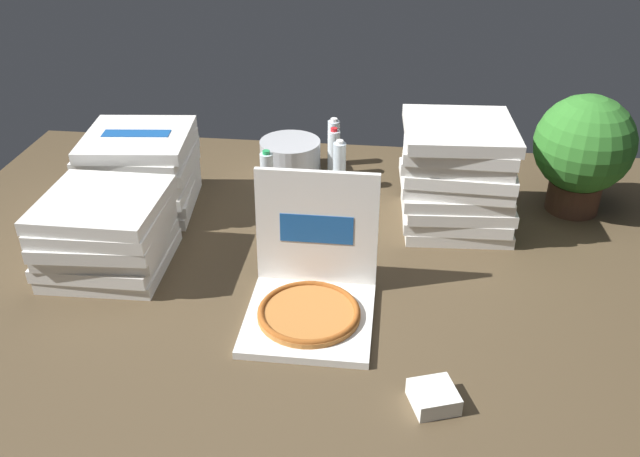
{
  "coord_description": "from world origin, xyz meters",
  "views": [
    {
      "loc": [
        0.25,
        -2.03,
        1.4
      ],
      "look_at": [
        0.0,
        0.1,
        0.14
      ],
      "focal_mm": 38.22,
      "sensor_mm": 36.0,
      "label": 1
    }
  ],
  "objects_px": {
    "pizza_stack_right_mid": "(106,233)",
    "pizza_stack_left_near": "(141,171)",
    "potted_plant": "(583,149)",
    "water_bottle_1": "(339,166)",
    "water_bottle_3": "(334,143)",
    "open_pizza_box": "(311,289)",
    "ice_bucket": "(290,157)",
    "water_bottle_2": "(334,153)",
    "pizza_stack_left_mid": "(457,175)",
    "water_bottle_0": "(267,177)",
    "napkin_pile": "(434,397)"
  },
  "relations": [
    {
      "from": "pizza_stack_left_near",
      "to": "potted_plant",
      "type": "xyz_separation_m",
      "value": [
        1.81,
        0.19,
        0.11
      ]
    },
    {
      "from": "water_bottle_0",
      "to": "water_bottle_1",
      "type": "height_order",
      "value": "same"
    },
    {
      "from": "water_bottle_2",
      "to": "water_bottle_3",
      "type": "height_order",
      "value": "same"
    },
    {
      "from": "pizza_stack_right_mid",
      "to": "water_bottle_1",
      "type": "height_order",
      "value": "pizza_stack_right_mid"
    },
    {
      "from": "potted_plant",
      "to": "ice_bucket",
      "type": "bearing_deg",
      "value": 170.61
    },
    {
      "from": "water_bottle_1",
      "to": "water_bottle_2",
      "type": "height_order",
      "value": "same"
    },
    {
      "from": "ice_bucket",
      "to": "potted_plant",
      "type": "distance_m",
      "value": 1.28
    },
    {
      "from": "pizza_stack_left_near",
      "to": "water_bottle_0",
      "type": "height_order",
      "value": "pizza_stack_left_near"
    },
    {
      "from": "open_pizza_box",
      "to": "pizza_stack_right_mid",
      "type": "bearing_deg",
      "value": 166.88
    },
    {
      "from": "water_bottle_3",
      "to": "ice_bucket",
      "type": "bearing_deg",
      "value": -146.4
    },
    {
      "from": "pizza_stack_left_near",
      "to": "water_bottle_0",
      "type": "relative_size",
      "value": 2.04
    },
    {
      "from": "pizza_stack_left_mid",
      "to": "water_bottle_0",
      "type": "distance_m",
      "value": 0.8
    },
    {
      "from": "ice_bucket",
      "to": "water_bottle_0",
      "type": "xyz_separation_m",
      "value": [
        -0.06,
        -0.28,
        0.03
      ]
    },
    {
      "from": "ice_bucket",
      "to": "water_bottle_0",
      "type": "height_order",
      "value": "water_bottle_0"
    },
    {
      "from": "water_bottle_2",
      "to": "ice_bucket",
      "type": "bearing_deg",
      "value": -177.91
    },
    {
      "from": "open_pizza_box",
      "to": "pizza_stack_left_near",
      "type": "relative_size",
      "value": 0.93
    },
    {
      "from": "pizza_stack_right_mid",
      "to": "water_bottle_0",
      "type": "distance_m",
      "value": 0.76
    },
    {
      "from": "water_bottle_2",
      "to": "water_bottle_1",
      "type": "bearing_deg",
      "value": -74.05
    },
    {
      "from": "water_bottle_0",
      "to": "water_bottle_1",
      "type": "relative_size",
      "value": 1.0
    },
    {
      "from": "water_bottle_1",
      "to": "open_pizza_box",
      "type": "bearing_deg",
      "value": -90.52
    },
    {
      "from": "pizza_stack_right_mid",
      "to": "napkin_pile",
      "type": "bearing_deg",
      "value": -26.1
    },
    {
      "from": "water_bottle_3",
      "to": "potted_plant",
      "type": "distance_m",
      "value": 1.12
    },
    {
      "from": "pizza_stack_right_mid",
      "to": "pizza_stack_left_mid",
      "type": "xyz_separation_m",
      "value": [
        1.27,
        0.48,
        0.07
      ]
    },
    {
      "from": "pizza_stack_left_mid",
      "to": "potted_plant",
      "type": "xyz_separation_m",
      "value": [
        0.51,
        0.17,
        0.06
      ]
    },
    {
      "from": "water_bottle_0",
      "to": "potted_plant",
      "type": "distance_m",
      "value": 1.31
    },
    {
      "from": "pizza_stack_right_mid",
      "to": "pizza_stack_left_near",
      "type": "height_order",
      "value": "pizza_stack_left_near"
    },
    {
      "from": "pizza_stack_left_near",
      "to": "napkin_pile",
      "type": "xyz_separation_m",
      "value": [
        1.2,
        -1.03,
        -0.14
      ]
    },
    {
      "from": "ice_bucket",
      "to": "water_bottle_1",
      "type": "bearing_deg",
      "value": -28.11
    },
    {
      "from": "pizza_stack_left_near",
      "to": "pizza_stack_right_mid",
      "type": "bearing_deg",
      "value": -86.24
    },
    {
      "from": "open_pizza_box",
      "to": "water_bottle_2",
      "type": "height_order",
      "value": "open_pizza_box"
    },
    {
      "from": "pizza_stack_left_mid",
      "to": "ice_bucket",
      "type": "height_order",
      "value": "pizza_stack_left_mid"
    },
    {
      "from": "ice_bucket",
      "to": "napkin_pile",
      "type": "height_order",
      "value": "ice_bucket"
    },
    {
      "from": "pizza_stack_right_mid",
      "to": "potted_plant",
      "type": "bearing_deg",
      "value": 20.14
    },
    {
      "from": "pizza_stack_left_mid",
      "to": "pizza_stack_left_near",
      "type": "relative_size",
      "value": 0.96
    },
    {
      "from": "pizza_stack_left_mid",
      "to": "pizza_stack_left_near",
      "type": "xyz_separation_m",
      "value": [
        -1.3,
        -0.02,
        -0.05
      ]
    },
    {
      "from": "pizza_stack_right_mid",
      "to": "ice_bucket",
      "type": "bearing_deg",
      "value": 57.94
    },
    {
      "from": "pizza_stack_right_mid",
      "to": "pizza_stack_left_near",
      "type": "xyz_separation_m",
      "value": [
        -0.03,
        0.46,
        0.02
      ]
    },
    {
      "from": "open_pizza_box",
      "to": "napkin_pile",
      "type": "xyz_separation_m",
      "value": [
        0.4,
        -0.39,
        -0.06
      ]
    },
    {
      "from": "water_bottle_3",
      "to": "potted_plant",
      "type": "xyz_separation_m",
      "value": [
        1.05,
        -0.33,
        0.17
      ]
    },
    {
      "from": "water_bottle_3",
      "to": "pizza_stack_left_mid",
      "type": "bearing_deg",
      "value": -42.88
    },
    {
      "from": "pizza_stack_right_mid",
      "to": "water_bottle_2",
      "type": "distance_m",
      "value": 1.14
    },
    {
      "from": "ice_bucket",
      "to": "pizza_stack_left_mid",
      "type": "bearing_deg",
      "value": -27.24
    },
    {
      "from": "open_pizza_box",
      "to": "water_bottle_0",
      "type": "xyz_separation_m",
      "value": [
        -0.29,
        0.76,
        0.02
      ]
    },
    {
      "from": "pizza_stack_right_mid",
      "to": "water_bottle_0",
      "type": "relative_size",
      "value": 1.98
    },
    {
      "from": "pizza_stack_left_mid",
      "to": "water_bottle_0",
      "type": "height_order",
      "value": "pizza_stack_left_mid"
    },
    {
      "from": "water_bottle_2",
      "to": "water_bottle_3",
      "type": "xyz_separation_m",
      "value": [
        -0.01,
        0.12,
        0.0
      ]
    },
    {
      "from": "pizza_stack_right_mid",
      "to": "water_bottle_3",
      "type": "bearing_deg",
      "value": 53.54
    },
    {
      "from": "water_bottle_1",
      "to": "water_bottle_3",
      "type": "bearing_deg",
      "value": 101.39
    },
    {
      "from": "pizza_stack_right_mid",
      "to": "water_bottle_2",
      "type": "relative_size",
      "value": 1.98
    },
    {
      "from": "water_bottle_2",
      "to": "napkin_pile",
      "type": "distance_m",
      "value": 1.5
    }
  ]
}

